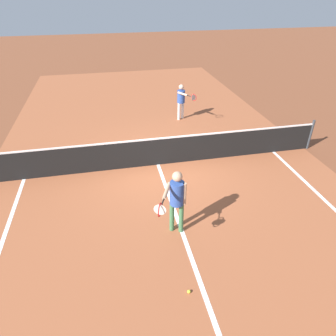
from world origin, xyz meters
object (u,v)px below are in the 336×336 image
object	(u,v)px
net	(158,151)
tennis_ball_mid_court	(189,292)
player_far	(181,98)
player_near	(176,197)

from	to	relation	value
net	tennis_ball_mid_court	bearing A→B (deg)	-93.36
player_far	net	bearing A→B (deg)	-115.15
player_far	player_near	bearing A→B (deg)	-105.16
tennis_ball_mid_court	net	bearing A→B (deg)	86.64
player_near	tennis_ball_mid_court	world-z (taller)	player_near
player_far	tennis_ball_mid_court	world-z (taller)	player_far
net	tennis_ball_mid_court	distance (m)	4.83
tennis_ball_mid_court	player_near	bearing A→B (deg)	85.15
player_near	player_far	size ratio (longest dim) A/B	1.10
net	player_far	bearing A→B (deg)	64.85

